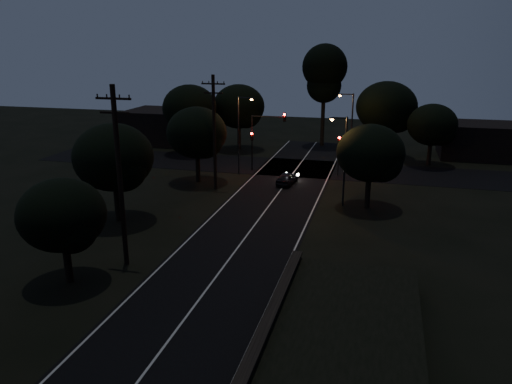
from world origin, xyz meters
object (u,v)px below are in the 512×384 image
Objects in this scene: signal_left at (252,144)px; car at (287,178)px; tall_pine at (325,73)px; signal_right at (339,148)px; signal_mast at (267,130)px; utility_pole_far at (214,131)px; streetlight_a at (240,130)px; streetlight_b at (350,125)px; streetlight_c at (343,155)px; utility_pole_mid at (120,175)px.

car is (4.77, -4.68, -2.24)m from signal_left.
tall_pine reaches higher than signal_right.
signal_mast reaches higher than signal_left.
utility_pole_far is 8.64m from signal_mast.
utility_pole_far is 8.53m from signal_left.
signal_mast is 0.78× the size of streetlight_a.
streetlight_b is 10.88m from car.
streetlight_b reaches higher than car.
signal_right is 0.66× the size of signal_mast.
tall_pine is at bearing 100.93° from streetlight_c.
utility_pole_far is 1.31× the size of streetlight_a.
signal_mast is (1.69, 0.00, 1.50)m from signal_left.
signal_mast is at bearing -50.17° from car.
utility_pole_mid reaches higher than signal_mast.
signal_left is 0.51× the size of streetlight_b.
signal_left is at bearing -110.46° from tall_pine.
car is at bearing -56.67° from signal_mast.
utility_pole_far reaches higher than streetlight_a.
streetlight_a is at bearing -168.66° from signal_right.
signal_mast is at bearing 39.77° from streetlight_a.
tall_pine reaches higher than utility_pole_mid.
streetlight_c is at bearing -35.69° from streetlight_a.
signal_right is 6.82m from car.
utility_pole_far is 13.53m from signal_right.
streetlight_b is at bearing 22.05° from signal_left.
streetlight_b is 14.01m from streetlight_c.
utility_pole_mid is at bearing -93.21° from signal_left.
streetlight_c is (8.74, -9.99, 0.01)m from signal_mast.
streetlight_b is 1.07× the size of streetlight_c.
streetlight_b is at bearing -114.11° from car.
streetlight_a is at bearing 144.31° from streetlight_c.
tall_pine reaches higher than signal_mast.
utility_pole_far is (0.00, 17.00, -0.25)m from utility_pole_mid.
streetlight_a reaches higher than signal_mast.
streetlight_b is (11.31, 29.00, -1.10)m from utility_pole_mid.
car is (-5.66, 5.31, -3.75)m from streetlight_c.
signal_right is 10.26m from streetlight_a.
utility_pole_far is at bearing 170.40° from streetlight_c.
streetlight_b is (10.61, 6.00, 0.00)m from streetlight_a.
utility_pole_far reaches higher than streetlight_b.
streetlight_b is (4.31, -11.00, -4.79)m from tall_pine.
streetlight_a reaches higher than car.
car is at bearing -44.48° from signal_left.
tall_pine is 12.75m from streetlight_b.
signal_right is at bearing -0.03° from signal_mast.
tall_pine reaches higher than utility_pole_far.
streetlight_b is (0.71, 4.01, 1.80)m from signal_right.
signal_left is 2.26m from signal_mast.
signal_left reaches higher than car.
tall_pine is 25.96m from streetlight_c.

